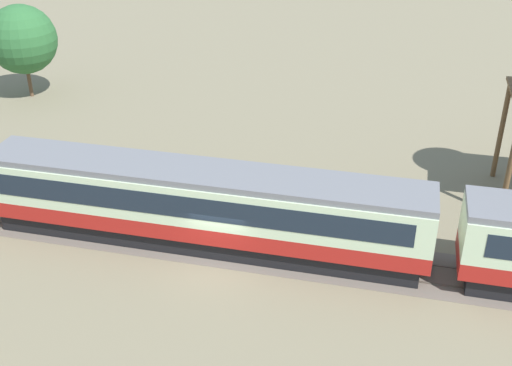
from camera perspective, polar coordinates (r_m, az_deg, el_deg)
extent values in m
plane|color=#7A7056|center=(29.58, -3.29, -6.96)|extent=(600.00, 600.00, 0.00)
cube|color=#AD1E19|center=(30.18, -4.71, -3.26)|extent=(20.83, 2.92, 0.80)
cube|color=beige|center=(29.49, -4.81, -1.01)|extent=(20.83, 2.92, 1.93)
cube|color=#192330|center=(29.45, -4.82, -0.85)|extent=(19.17, 2.96, 1.08)
cube|color=slate|center=(28.96, -4.90, 0.91)|extent=(20.83, 2.75, 0.30)
cube|color=black|center=(30.63, -4.64, -4.60)|extent=(20.00, 2.51, 0.88)
cylinder|color=black|center=(28.90, 8.09, -7.10)|extent=(0.90, 0.18, 0.90)
cylinder|color=black|center=(30.08, 8.41, -5.55)|extent=(0.90, 0.18, 0.90)
cylinder|color=black|center=(32.68, -16.61, -3.55)|extent=(0.90, 0.18, 0.90)
cylinder|color=black|center=(33.73, -15.46, -2.31)|extent=(0.90, 0.18, 0.90)
cube|color=#665B51|center=(29.78, 6.99, -6.87)|extent=(125.45, 3.60, 0.01)
cube|color=#4C4238|center=(29.19, 6.81, -7.64)|extent=(125.45, 0.12, 0.04)
cube|color=#4C4238|center=(30.36, 7.17, -6.08)|extent=(125.45, 0.12, 0.04)
cylinder|color=brown|center=(38.00, 20.98, 4.42)|extent=(0.28, 0.28, 5.69)
cylinder|color=brown|center=(33.81, 21.65, 1.34)|extent=(0.28, 0.28, 5.69)
cylinder|color=brown|center=(50.85, -19.53, 8.80)|extent=(0.27, 0.27, 2.82)
sphere|color=#2D6633|center=(50.03, -20.07, 11.91)|extent=(4.95, 4.95, 4.95)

